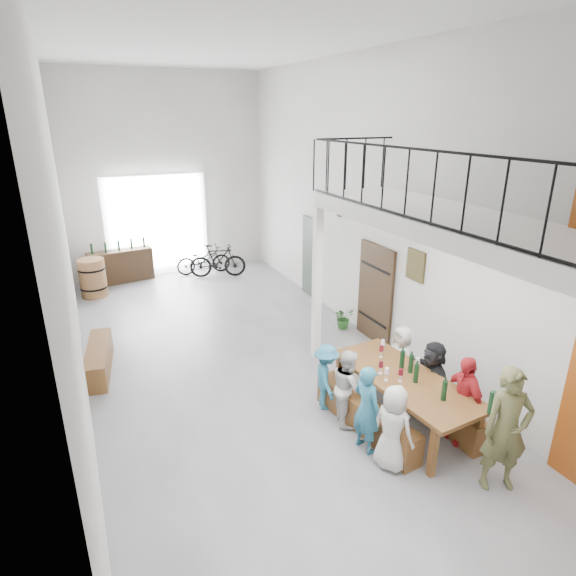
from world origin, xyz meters
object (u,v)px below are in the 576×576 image
bicycle_near (203,260)px  oak_barrel (93,278)px  serving_counter (121,266)px  host_standing (507,430)px  bench_inner (365,417)px  side_bench (99,359)px  tasting_table (404,382)px

bicycle_near → oak_barrel: bearing=105.6°
serving_counter → host_standing: (3.29, -10.07, 0.38)m
bench_inner → oak_barrel: oak_barrel is taller
oak_barrel → host_standing: (4.07, -9.17, 0.33)m
side_bench → oak_barrel: size_ratio=1.73×
serving_counter → host_standing: 10.60m
oak_barrel → side_bench: bearing=-92.9°
side_bench → bicycle_near: bicycle_near is taller
bicycle_near → tasting_table: bearing=-171.3°
tasting_table → serving_counter: serving_counter is taller
tasting_table → host_standing: host_standing is taller
oak_barrel → bicycle_near: size_ratio=0.63×
oak_barrel → host_standing: bearing=-66.1°
bench_inner → oak_barrel: (-3.18, 7.54, 0.25)m
oak_barrel → bench_inner: bearing=-67.2°
host_standing → bench_inner: bearing=140.1°
tasting_table → bicycle_near: (-0.73, 8.27, -0.30)m
bench_inner → side_bench: side_bench is taller
oak_barrel → host_standing: 10.04m
tasting_table → side_bench: 5.34m
bench_inner → side_bench: bearing=128.1°
tasting_table → oak_barrel: bearing=111.7°
bench_inner → side_bench: size_ratio=1.20×
side_bench → bicycle_near: 5.71m
oak_barrel → bicycle_near: (3.02, 0.64, -0.08)m
serving_counter → side_bench: bearing=-108.4°
tasting_table → bench_inner: bearing=166.3°
serving_counter → host_standing: size_ratio=1.03×
oak_barrel → serving_counter: size_ratio=0.58×
tasting_table → bicycle_near: 8.31m
oak_barrel → bicycle_near: 3.09m
bench_inner → serving_counter: 8.77m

